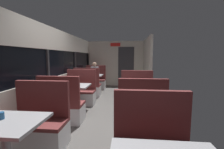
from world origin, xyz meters
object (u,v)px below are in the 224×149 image
bench_near_window_facing_entry (39,127)px  bench_rear_aisle_facing_end (141,114)px  dining_table_far_window (92,77)px  coffee_cup_primary (1,116)px  bench_rear_aisle_facing_entry (137,97)px  coffee_cup_secondary (91,74)px  dining_table_rear_aisle (139,92)px  bench_far_window_facing_end (88,88)px  dining_table_mid_window (72,89)px  seated_passenger (95,78)px  bench_mid_window_facing_end (62,108)px  bench_mid_window_facing_entry (80,94)px  bench_far_window_facing_entry (95,82)px  dining_table_near_window (5,129)px

bench_near_window_facing_entry → bench_rear_aisle_facing_end: same height
dining_table_far_window → coffee_cup_primary: 4.66m
bench_rear_aisle_facing_entry → coffee_cup_secondary: size_ratio=12.22×
dining_table_rear_aisle → bench_near_window_facing_entry: bearing=-140.8°
dining_table_far_window → bench_far_window_facing_end: (0.00, -0.70, -0.31)m
dining_table_mid_window → seated_passenger: bearing=90.0°
coffee_cup_secondary → bench_mid_window_facing_end: bearing=-88.9°
bench_near_window_facing_entry → bench_mid_window_facing_end: same height
seated_passenger → bench_rear_aisle_facing_entry: bearing=-54.2°
bench_mid_window_facing_entry → bench_rear_aisle_facing_entry: 1.80m
dining_table_far_window → dining_table_rear_aisle: size_ratio=1.00×
bench_rear_aisle_facing_end → bench_rear_aisle_facing_entry: 1.40m
coffee_cup_secondary → bench_mid_window_facing_entry: bearing=-88.1°
bench_far_window_facing_end → dining_table_rear_aisle: (1.79, -1.86, 0.31)m
bench_near_window_facing_entry → dining_table_far_window: bench_near_window_facing_entry is taller
bench_rear_aisle_facing_end → coffee_cup_secondary: bench_rear_aisle_facing_end is taller
bench_mid_window_facing_end → coffee_cup_secondary: bearing=91.1°
dining_table_rear_aisle → seated_passenger: seated_passenger is taller
bench_near_window_facing_entry → dining_table_rear_aisle: 2.33m
bench_rear_aisle_facing_entry → bench_near_window_facing_entry: bearing=-129.7°
bench_far_window_facing_entry → bench_rear_aisle_facing_end: size_ratio=1.00×
bench_mid_window_facing_end → bench_far_window_facing_end: size_ratio=1.00×
bench_far_window_facing_entry → bench_rear_aisle_facing_end: 4.34m
bench_far_window_facing_entry → seated_passenger: seated_passenger is taller
dining_table_rear_aisle → bench_rear_aisle_facing_end: bearing=-90.0°
bench_mid_window_facing_end → bench_rear_aisle_facing_end: same height
dining_table_far_window → bench_near_window_facing_entry: bearing=-90.0°
bench_mid_window_facing_entry → coffee_cup_primary: size_ratio=12.22×
coffee_cup_primary → coffee_cup_secondary: size_ratio=1.00×
bench_rear_aisle_facing_end → seated_passenger: bearing=114.7°
dining_table_far_window → bench_rear_aisle_facing_entry: (1.79, -1.86, -0.31)m
bench_rear_aisle_facing_entry → seated_passenger: (-1.79, 2.49, 0.21)m
bench_near_window_facing_entry → coffee_cup_primary: (-0.08, -0.64, 0.46)m
dining_table_rear_aisle → bench_mid_window_facing_entry: bearing=153.3°
bench_mid_window_facing_end → dining_table_far_window: bearing=90.0°
bench_rear_aisle_facing_end → dining_table_far_window: bearing=118.8°
dining_table_far_window → coffee_cup_primary: coffee_cup_primary is taller
bench_mid_window_facing_entry → dining_table_near_window: bearing=-90.0°
dining_table_near_window → bench_rear_aisle_facing_entry: (1.79, 2.86, -0.31)m
dining_table_mid_window → dining_table_rear_aisle: (1.79, -0.20, 0.00)m
dining_table_mid_window → coffee_cup_secondary: 2.37m
bench_near_window_facing_entry → bench_mid_window_facing_entry: size_ratio=1.00×
bench_far_window_facing_end → bench_mid_window_facing_entry: bearing=-90.0°
bench_mid_window_facing_end → coffee_cup_secondary: (-0.06, 3.06, 0.46)m
bench_mid_window_facing_end → bench_far_window_facing_entry: same height
coffee_cup_primary → bench_rear_aisle_facing_entry: bearing=56.3°
bench_near_window_facing_entry → coffee_cup_primary: bench_near_window_facing_entry is taller
bench_mid_window_facing_entry → dining_table_mid_window: bearing=-90.0°
bench_mid_window_facing_end → coffee_cup_primary: bearing=-92.9°
bench_far_window_facing_entry → coffee_cup_secondary: bearing=-94.6°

